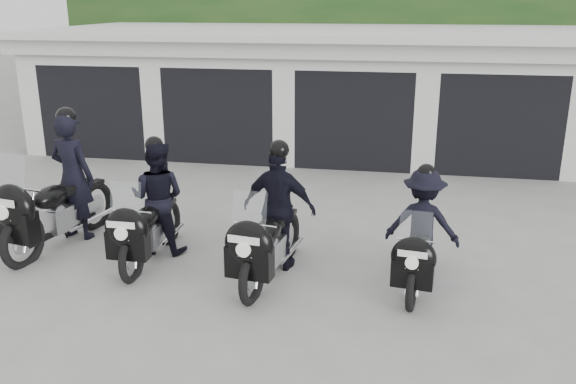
% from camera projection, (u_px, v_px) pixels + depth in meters
% --- Properties ---
extents(ground, '(80.00, 80.00, 0.00)m').
position_uv_depth(ground, '(319.00, 271.00, 8.60)').
color(ground, '#989893').
rests_on(ground, ground).
extents(garage_block, '(16.40, 6.80, 2.96)m').
position_uv_depth(garage_block, '(362.00, 91.00, 15.72)').
color(garage_block, silver).
rests_on(garage_block, ground).
extents(background_vegetation, '(20.00, 3.90, 5.80)m').
position_uv_depth(background_vegetation, '(385.00, 28.00, 19.81)').
color(background_vegetation, '#163513').
rests_on(background_vegetation, ground).
extents(police_bike_a, '(1.02, 2.48, 2.17)m').
position_uv_depth(police_bike_a, '(59.00, 192.00, 9.31)').
color(police_bike_a, black).
rests_on(police_bike_a, ground).
extents(police_bike_b, '(0.84, 2.11, 1.84)m').
position_uv_depth(police_bike_b, '(153.00, 207.00, 8.90)').
color(police_bike_b, black).
rests_on(police_bike_b, ground).
extents(police_bike_c, '(1.12, 2.21, 1.93)m').
position_uv_depth(police_bike_c, '(275.00, 218.00, 8.32)').
color(police_bike_c, black).
rests_on(police_bike_c, ground).
extents(police_bike_d, '(1.06, 1.91, 1.67)m').
position_uv_depth(police_bike_d, '(421.00, 233.00, 8.09)').
color(police_bike_d, black).
rests_on(police_bike_d, ground).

